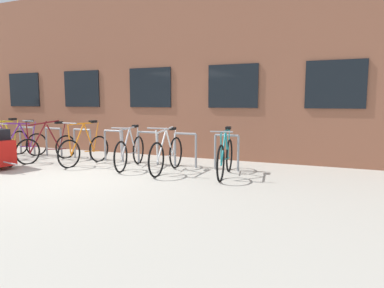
% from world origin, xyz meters
% --- Properties ---
extents(ground_plane, '(42.00, 42.00, 0.00)m').
position_xyz_m(ground_plane, '(0.00, 0.00, 0.00)').
color(ground_plane, '#B2ADA0').
extents(storefront_building, '(28.00, 5.83, 4.79)m').
position_xyz_m(storefront_building, '(-0.00, 6.09, 2.39)').
color(storefront_building, brown).
rests_on(storefront_building, ground).
extents(bike_rack, '(6.58, 0.05, 0.81)m').
position_xyz_m(bike_rack, '(-0.35, 1.90, 0.49)').
color(bike_rack, gray).
rests_on(bike_rack, ground).
extents(bicycle_teal, '(0.44, 1.74, 1.01)m').
position_xyz_m(bicycle_teal, '(2.79, 1.36, 0.39)').
color(bicycle_teal, black).
rests_on(bicycle_teal, ground).
extents(bicycle_maroon, '(0.51, 1.69, 1.09)m').
position_xyz_m(bicycle_maroon, '(-1.94, 1.28, 0.37)').
color(bicycle_maroon, black).
rests_on(bicycle_maroon, ground).
extents(bicycle_white, '(0.44, 1.77, 1.02)m').
position_xyz_m(bicycle_white, '(1.50, 1.24, 0.39)').
color(bicycle_white, black).
rests_on(bicycle_white, ground).
extents(bicycle_purple, '(0.48, 1.58, 1.04)m').
position_xyz_m(bicycle_purple, '(-3.01, 1.37, 0.37)').
color(bicycle_purple, black).
rests_on(bicycle_purple, ground).
extents(bicycle_yellow, '(0.44, 1.67, 1.08)m').
position_xyz_m(bicycle_yellow, '(-3.57, 1.36, 0.39)').
color(bicycle_yellow, black).
rests_on(bicycle_yellow, ground).
extents(bicycle_silver, '(0.49, 1.74, 0.99)m').
position_xyz_m(bicycle_silver, '(0.49, 1.36, 0.38)').
color(bicycle_silver, black).
rests_on(bicycle_silver, ground).
extents(bicycle_orange, '(0.44, 1.64, 1.08)m').
position_xyz_m(bicycle_orange, '(-0.74, 1.26, 0.38)').
color(bicycle_orange, black).
rests_on(bicycle_orange, ground).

